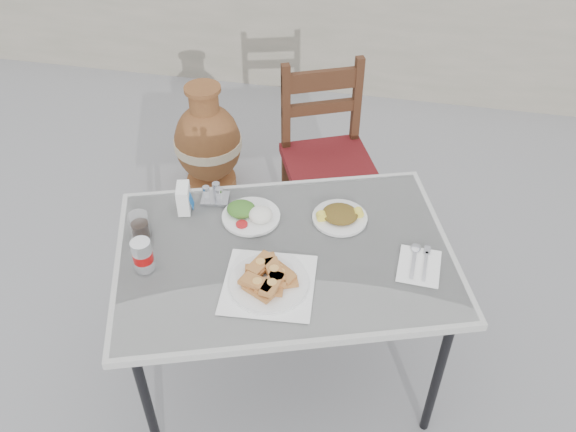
% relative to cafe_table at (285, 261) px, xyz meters
% --- Properties ---
extents(ground, '(80.00, 80.00, 0.00)m').
position_rel_cafe_table_xyz_m(ground, '(-0.13, 0.06, -0.68)').
color(ground, gray).
rests_on(ground, ground).
extents(cafe_table, '(1.41, 1.16, 0.74)m').
position_rel_cafe_table_xyz_m(cafe_table, '(0.00, 0.00, 0.00)').
color(cafe_table, black).
rests_on(cafe_table, ground).
extents(pide_plate, '(0.33, 0.33, 0.06)m').
position_rel_cafe_table_xyz_m(pide_plate, '(-0.02, -0.17, 0.08)').
color(pide_plate, white).
rests_on(pide_plate, cafe_table).
extents(salad_rice_plate, '(0.22, 0.22, 0.06)m').
position_rel_cafe_table_xyz_m(salad_rice_plate, '(-0.17, 0.15, 0.07)').
color(salad_rice_plate, white).
rests_on(salad_rice_plate, cafe_table).
extents(salad_chopped_plate, '(0.21, 0.21, 0.04)m').
position_rel_cafe_table_xyz_m(salad_chopped_plate, '(0.17, 0.21, 0.07)').
color(salad_chopped_plate, white).
rests_on(salad_chopped_plate, cafe_table).
extents(soda_can, '(0.07, 0.07, 0.12)m').
position_rel_cafe_table_xyz_m(soda_can, '(-0.46, -0.18, 0.11)').
color(soda_can, silver).
rests_on(soda_can, cafe_table).
extents(cola_glass, '(0.07, 0.07, 0.10)m').
position_rel_cafe_table_xyz_m(cola_glass, '(-0.53, -0.03, 0.10)').
color(cola_glass, white).
rests_on(cola_glass, cafe_table).
extents(napkin_holder, '(0.07, 0.10, 0.11)m').
position_rel_cafe_table_xyz_m(napkin_holder, '(-0.43, 0.15, 0.11)').
color(napkin_holder, white).
rests_on(napkin_holder, cafe_table).
extents(condiment_caddy, '(0.12, 0.10, 0.08)m').
position_rel_cafe_table_xyz_m(condiment_caddy, '(-0.33, 0.22, 0.08)').
color(condiment_caddy, silver).
rests_on(condiment_caddy, cafe_table).
extents(cutlery_napkin, '(0.15, 0.20, 0.01)m').
position_rel_cafe_table_xyz_m(cutlery_napkin, '(0.47, 0.03, 0.06)').
color(cutlery_napkin, white).
rests_on(cutlery_napkin, cafe_table).
extents(chair, '(0.55, 0.55, 0.95)m').
position_rel_cafe_table_xyz_m(chair, '(0.02, 0.93, -0.19)').
color(chair, '#341E0E').
rests_on(chair, ground).
extents(terracotta_urn, '(0.38, 0.38, 0.67)m').
position_rel_cafe_table_xyz_m(terracotta_urn, '(-0.69, 1.19, -0.37)').
color(terracotta_urn, brown).
rests_on(terracotta_urn, ground).
extents(back_wall, '(6.00, 0.25, 1.20)m').
position_rel_cafe_table_xyz_m(back_wall, '(-0.13, 2.56, -0.08)').
color(back_wall, '#9E9484').
rests_on(back_wall, ground).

